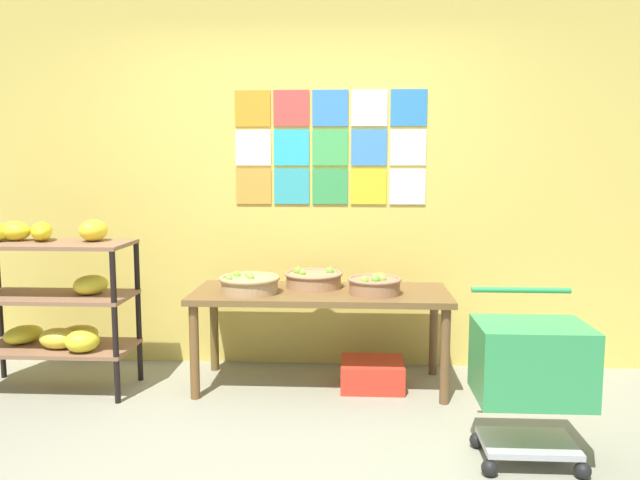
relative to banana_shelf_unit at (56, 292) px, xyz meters
name	(u,v)px	position (x,y,z in m)	size (l,w,h in m)	color
ground	(278,473)	(1.58, -1.05, -0.65)	(9.35, 9.35, 0.00)	gray
back_wall_with_art	(305,167)	(1.58, 0.65, 0.81)	(4.89, 0.07, 2.92)	#D5BA51
banana_shelf_unit	(56,292)	(0.00, 0.00, 0.00)	(1.01, 0.48, 1.12)	black
display_table	(321,301)	(1.72, 0.16, -0.08)	(1.69, 0.68, 0.65)	brown
fruit_basket_back_right	(313,279)	(1.67, 0.27, 0.05)	(0.39, 0.39, 0.13)	#A2754F
fruit_basket_left	(249,283)	(1.26, 0.07, 0.06)	(0.40, 0.40, 0.13)	tan
fruit_basket_right	(375,285)	(2.08, 0.07, 0.06)	(0.35, 0.35, 0.14)	#9C6C48
produce_crate_under_table	(372,374)	(2.07, 0.14, -0.56)	(0.41, 0.36, 0.18)	red
shopping_cart	(531,367)	(2.81, -0.87, -0.16)	(0.53, 0.45, 0.84)	black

